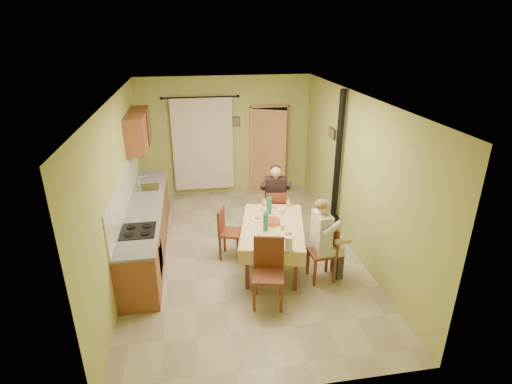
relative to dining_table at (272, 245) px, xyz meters
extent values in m
cube|color=tan|center=(-0.44, 0.44, -0.38)|extent=(4.00, 6.00, 0.01)
cube|color=#B4BC60|center=(-0.44, 3.44, 1.02)|extent=(4.00, 0.04, 2.80)
cube|color=#B4BC60|center=(-0.44, -2.56, 1.02)|extent=(4.00, 0.04, 2.80)
cube|color=#B4BC60|center=(-2.44, 0.44, 1.02)|extent=(0.04, 6.00, 2.80)
cube|color=#B4BC60|center=(1.56, 0.44, 1.02)|extent=(0.04, 6.00, 2.80)
cube|color=white|center=(-0.44, 0.44, 2.42)|extent=(4.00, 6.00, 0.04)
cube|color=brown|center=(-2.14, 0.84, 0.06)|extent=(0.60, 3.60, 0.88)
cube|color=gray|center=(-2.14, 0.84, 0.52)|extent=(0.64, 3.64, 0.04)
cube|color=white|center=(-2.43, 0.84, 0.85)|extent=(0.02, 3.60, 0.66)
cube|color=silver|center=(-2.14, 1.64, 0.53)|extent=(0.42, 0.42, 0.03)
cube|color=black|center=(-2.14, -0.16, 0.54)|extent=(0.52, 0.56, 0.02)
cube|color=black|center=(-1.85, -0.16, 0.07)|extent=(0.01, 0.55, 0.55)
cube|color=brown|center=(-2.26, 2.14, 1.57)|extent=(0.35, 1.40, 0.70)
cylinder|color=black|center=(-0.99, 3.32, 1.97)|extent=(1.70, 0.04, 0.04)
cube|color=silver|center=(-0.99, 3.34, 0.87)|extent=(1.40, 0.06, 2.20)
cube|color=black|center=(0.61, 3.42, 0.65)|extent=(0.84, 0.03, 2.06)
cube|color=tan|center=(0.16, 3.41, 0.65)|extent=(0.06, 0.06, 2.12)
cube|color=tan|center=(1.06, 3.41, 0.65)|extent=(0.06, 0.06, 2.12)
cube|color=tan|center=(0.61, 3.41, 1.71)|extent=(0.96, 0.06, 0.06)
cube|color=tan|center=(0.57, 3.24, 0.64)|extent=(0.76, 0.37, 2.04)
cube|color=#E4B77A|center=(0.00, 0.00, 0.36)|extent=(1.35, 1.86, 0.04)
cube|color=#E4B77A|center=(-0.18, -0.82, 0.25)|extent=(0.99, 0.23, 0.22)
cube|color=#E4B77A|center=(0.18, 0.82, 0.25)|extent=(0.99, 0.23, 0.22)
cube|color=#E4B77A|center=(-0.49, 0.11, 0.25)|extent=(0.38, 1.64, 0.22)
cube|color=#E4B77A|center=(0.49, -0.11, 0.25)|extent=(0.38, 1.64, 0.22)
cylinder|color=white|center=(0.17, 0.64, 0.39)|extent=(0.25, 0.25, 0.02)
ellipsoid|color=#CC7233|center=(0.17, 0.64, 0.41)|extent=(0.12, 0.12, 0.05)
cylinder|color=white|center=(-0.15, -0.55, 0.39)|extent=(0.25, 0.25, 0.02)
ellipsoid|color=#CC7233|center=(-0.15, -0.55, 0.41)|extent=(0.12, 0.12, 0.05)
cylinder|color=white|center=(0.18, -0.37, 0.39)|extent=(0.25, 0.25, 0.02)
ellipsoid|color=#CC7233|center=(0.18, -0.37, 0.41)|extent=(0.12, 0.12, 0.05)
cylinder|color=white|center=(-0.20, 0.26, 0.39)|extent=(0.25, 0.25, 0.02)
ellipsoid|color=#CC7233|center=(-0.20, 0.26, 0.41)|extent=(0.12, 0.12, 0.05)
cylinder|color=#EB6940|center=(0.01, 0.05, 0.42)|extent=(0.26, 0.26, 0.08)
cylinder|color=white|center=(-0.12, -0.54, 0.39)|extent=(0.28, 0.28, 0.02)
cube|color=tan|center=(-0.14, -0.54, 0.41)|extent=(0.05, 0.07, 0.03)
cube|color=tan|center=(-0.13, -0.55, 0.41)|extent=(0.07, 0.07, 0.03)
cube|color=tan|center=(-0.12, -0.54, 0.41)|extent=(0.06, 0.07, 0.03)
cube|color=tan|center=(-0.12, -0.54, 0.41)|extent=(0.07, 0.07, 0.03)
cube|color=tan|center=(-0.11, -0.53, 0.41)|extent=(0.07, 0.07, 0.03)
cylinder|color=silver|center=(0.13, -0.19, 0.43)|extent=(0.07, 0.07, 0.10)
cylinder|color=silver|center=(0.22, 0.34, 0.43)|extent=(0.07, 0.07, 0.10)
cylinder|color=white|center=(0.07, -0.84, 0.50)|extent=(0.11, 0.11, 0.22)
cylinder|color=silver|center=(0.07, -0.84, 0.53)|extent=(0.02, 0.02, 0.30)
cube|color=brown|center=(0.28, 1.07, 0.10)|extent=(0.44, 0.44, 0.04)
cube|color=brown|center=(0.25, 0.90, 0.34)|extent=(0.39, 0.09, 0.44)
cube|color=brown|center=(-0.27, -1.01, 0.10)|extent=(0.53, 0.53, 0.04)
cube|color=brown|center=(-0.22, -0.81, 0.38)|extent=(0.45, 0.13, 0.51)
cube|color=brown|center=(0.70, -0.54, 0.10)|extent=(0.41, 0.41, 0.04)
cube|color=brown|center=(0.87, -0.53, 0.34)|extent=(0.06, 0.39, 0.44)
cube|color=brown|center=(-0.67, 0.37, 0.10)|extent=(0.48, 0.48, 0.04)
cube|color=brown|center=(-0.83, 0.42, 0.33)|extent=(0.16, 0.37, 0.43)
cube|color=black|center=(0.26, 0.97, 0.18)|extent=(0.41, 0.44, 0.16)
cube|color=black|center=(0.28, 1.10, 0.53)|extent=(0.43, 0.27, 0.54)
sphere|color=tan|center=(0.28, 1.09, 0.92)|extent=(0.21, 0.21, 0.21)
ellipsoid|color=black|center=(0.28, 1.13, 0.96)|extent=(0.21, 0.21, 0.16)
cube|color=silver|center=(0.80, -0.53, 0.18)|extent=(0.42, 0.38, 0.16)
cube|color=silver|center=(0.67, -0.54, 0.53)|extent=(0.24, 0.41, 0.54)
sphere|color=tan|center=(0.68, -0.54, 0.92)|extent=(0.21, 0.21, 0.21)
ellipsoid|color=olive|center=(0.64, -0.54, 0.96)|extent=(0.21, 0.21, 0.16)
cylinder|color=black|center=(1.46, 1.04, 1.02)|extent=(0.12, 0.12, 2.80)
cylinder|color=black|center=(1.46, 1.04, -0.23)|extent=(0.24, 0.24, 0.30)
cube|color=black|center=(-0.19, 3.41, 1.37)|extent=(0.19, 0.03, 0.23)
cube|color=brown|center=(1.53, 1.64, 1.47)|extent=(0.03, 0.31, 0.21)
camera|label=1|loc=(-1.24, -5.79, 3.45)|focal=28.00mm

